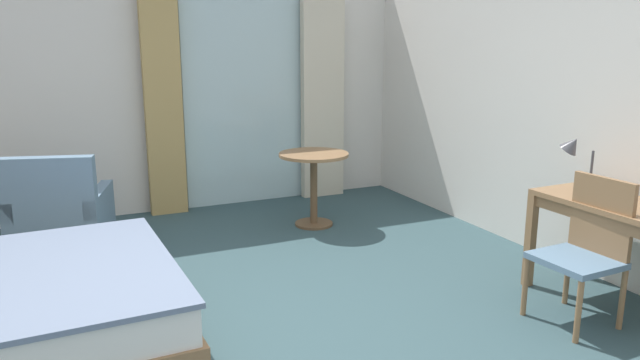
% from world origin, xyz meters
% --- Properties ---
extents(ground, '(6.00, 7.03, 0.10)m').
position_xyz_m(ground, '(0.00, 0.00, -0.05)').
color(ground, '#334C51').
extents(wall_back, '(5.60, 0.12, 2.54)m').
position_xyz_m(wall_back, '(0.00, 3.26, 1.27)').
color(wall_back, silver).
rests_on(wall_back, ground).
extents(wall_right, '(0.12, 6.63, 2.54)m').
position_xyz_m(wall_right, '(2.74, 0.00, 1.27)').
color(wall_right, silver).
rests_on(wall_right, ground).
extents(balcony_glass_door, '(1.32, 0.02, 2.24)m').
position_xyz_m(balcony_glass_door, '(0.95, 3.18, 1.12)').
color(balcony_glass_door, silver).
rests_on(balcony_glass_door, ground).
extents(curtain_panel_left, '(0.37, 0.10, 2.26)m').
position_xyz_m(curtain_panel_left, '(0.06, 3.08, 1.13)').
color(curtain_panel_left, tan).
rests_on(curtain_panel_left, ground).
extents(curtain_panel_right, '(0.49, 0.10, 2.26)m').
position_xyz_m(curtain_panel_right, '(1.83, 3.08, 1.13)').
color(curtain_panel_right, beige).
rests_on(curtain_panel_right, ground).
extents(writing_desk, '(0.56, 1.23, 0.73)m').
position_xyz_m(writing_desk, '(2.34, -0.52, 0.63)').
color(writing_desk, olive).
rests_on(writing_desk, ground).
extents(desk_chair, '(0.45, 0.48, 0.93)m').
position_xyz_m(desk_chair, '(2.00, -0.51, 0.51)').
color(desk_chair, slate).
rests_on(desk_chair, ground).
extents(desk_lamp, '(0.25, 0.28, 0.42)m').
position_xyz_m(desk_lamp, '(2.27, -0.12, 0.98)').
color(desk_lamp, '#4C4C51').
rests_on(desk_lamp, writing_desk).
extents(armchair_by_window, '(0.90, 0.92, 0.88)m').
position_xyz_m(armchair_by_window, '(-0.99, 2.18, 0.34)').
color(armchair_by_window, slate).
rests_on(armchair_by_window, ground).
extents(round_cafe_table, '(0.67, 0.67, 0.71)m').
position_xyz_m(round_cafe_table, '(1.26, 2.06, 0.53)').
color(round_cafe_table, olive).
rests_on(round_cafe_table, ground).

